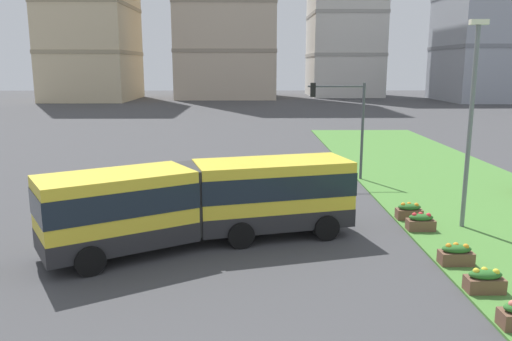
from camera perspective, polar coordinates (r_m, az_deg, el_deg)
The scene contains 7 objects.
articulated_bus at distance 19.34m, azimuth -5.77°, elevation -3.43°, with size 11.74×6.75×3.00m.
flower_planter_2 at distance 16.88m, azimuth 24.09°, elevation -11.11°, with size 1.10×0.56×0.74m.
flower_planter_3 at distance 18.70m, azimuth 21.37°, elevation -8.68°, with size 1.10×0.56×0.74m.
flower_planter_4 at distance 21.93m, azimuth 17.86°, elevation -5.46°, with size 1.10×0.56×0.74m.
flower_planter_5 at distance 23.33m, azimuth 16.67°, elevation -4.36°, with size 1.10×0.56×0.74m.
traffic_light_far_right at distance 30.09m, azimuth 9.81°, elevation 6.21°, with size 3.31×0.28×5.67m.
streetlight_median at distance 22.27m, azimuth 22.79°, elevation 5.51°, with size 0.70×0.28×8.39m.
Camera 1 is at (0.16, -7.46, 6.67)m, focal length 35.96 mm.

